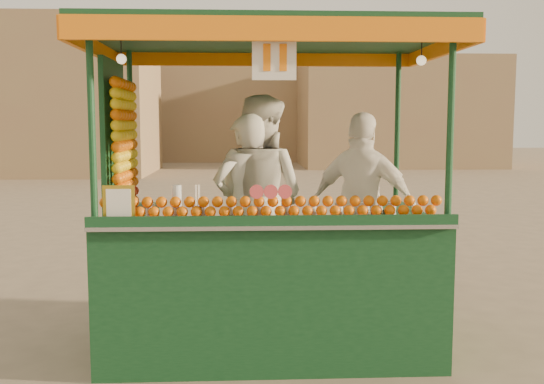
{
  "coord_description": "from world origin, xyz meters",
  "views": [
    {
      "loc": [
        -0.35,
        -5.53,
        2.01
      ],
      "look_at": [
        -0.08,
        0.05,
        1.39
      ],
      "focal_mm": 40.85,
      "sensor_mm": 36.0,
      "label": 1
    }
  ],
  "objects_px": {
    "vendor_left": "(246,209)",
    "vendor_middle": "(259,198)",
    "juice_cart": "(261,247)",
    "vendor_right": "(363,206)"
  },
  "relations": [
    {
      "from": "juice_cart",
      "to": "vendor_middle",
      "type": "bearing_deg",
      "value": 89.81
    },
    {
      "from": "vendor_left",
      "to": "vendor_middle",
      "type": "xyz_separation_m",
      "value": [
        0.13,
        0.15,
        0.09
      ]
    },
    {
      "from": "juice_cart",
      "to": "vendor_right",
      "type": "bearing_deg",
      "value": 22.64
    },
    {
      "from": "juice_cart",
      "to": "vendor_left",
      "type": "relative_size",
      "value": 1.76
    },
    {
      "from": "vendor_left",
      "to": "vendor_right",
      "type": "bearing_deg",
      "value": 162.27
    },
    {
      "from": "vendor_right",
      "to": "vendor_left",
      "type": "bearing_deg",
      "value": 33.75
    },
    {
      "from": "juice_cart",
      "to": "vendor_left",
      "type": "xyz_separation_m",
      "value": [
        -0.13,
        0.33,
        0.3
      ]
    },
    {
      "from": "juice_cart",
      "to": "vendor_middle",
      "type": "height_order",
      "value": "juice_cart"
    },
    {
      "from": "vendor_middle",
      "to": "vendor_right",
      "type": "bearing_deg",
      "value": -149.54
    },
    {
      "from": "vendor_middle",
      "to": "vendor_right",
      "type": "distance_m",
      "value": 0.99
    }
  ]
}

